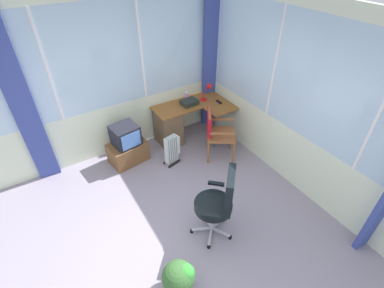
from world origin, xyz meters
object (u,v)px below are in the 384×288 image
at_px(tv_remote, 219,102).
at_px(space_heater, 172,149).
at_px(wooden_armchair, 214,129).
at_px(paper_tray, 189,102).
at_px(tv_on_stand, 127,146).
at_px(desk_lamp, 209,90).
at_px(spray_bottle, 187,96).
at_px(office_chair, 220,200).
at_px(potted_plant, 179,277).
at_px(desk, 172,124).

relative_size(tv_remote, space_heater, 0.26).
xyz_separation_m(tv_remote, wooden_armchair, (-0.47, -0.53, -0.15)).
bearing_deg(paper_tray, tv_on_stand, -176.93).
bearing_deg(tv_on_stand, space_heater, -35.69).
xyz_separation_m(desk_lamp, tv_on_stand, (-1.73, -0.02, -0.62)).
bearing_deg(wooden_armchair, desk_lamp, 63.82).
distance_m(tv_remote, wooden_armchair, 0.72).
relative_size(spray_bottle, office_chair, 0.20).
height_order(desk_lamp, potted_plant, desk_lamp).
bearing_deg(desk, potted_plant, -117.22).
bearing_deg(desk, spray_bottle, 18.63).
xyz_separation_m(desk_lamp, wooden_armchair, (-0.35, -0.71, -0.36)).
bearing_deg(space_heater, tv_remote, 14.41).
bearing_deg(desk_lamp, tv_remote, -56.56).
distance_m(wooden_armchair, tv_on_stand, 1.56).
xyz_separation_m(spray_bottle, potted_plant, (-1.74, -2.72, -0.57)).
xyz_separation_m(tv_remote, potted_plant, (-2.22, -2.33, -0.48)).
bearing_deg(desk, office_chair, -102.70).
bearing_deg(potted_plant, desk, 62.78).
bearing_deg(wooden_armchair, office_chair, -123.04).
distance_m(office_chair, potted_plant, 1.01).
distance_m(tv_remote, space_heater, 1.31).
bearing_deg(tv_on_stand, paper_tray, 3.07).
height_order(desk, tv_remote, tv_remote).
xyz_separation_m(desk, spray_bottle, (0.41, 0.14, 0.43)).
bearing_deg(paper_tray, potted_plant, -123.51).
relative_size(desk, space_heater, 2.44).
bearing_deg(office_chair, space_heater, 83.64).
relative_size(tv_on_stand, potted_plant, 1.62).
distance_m(spray_bottle, space_heater, 1.14).
distance_m(wooden_armchair, potted_plant, 2.54).
relative_size(wooden_armchair, tv_on_stand, 1.25).
xyz_separation_m(office_chair, tv_on_stand, (-0.47, 2.08, -0.31)).
bearing_deg(tv_remote, tv_on_stand, 175.39).
relative_size(office_chair, potted_plant, 2.42).
distance_m(tv_on_stand, space_heater, 0.80).
bearing_deg(tv_on_stand, potted_plant, -98.46).
height_order(desk, wooden_armchair, wooden_armchair).
bearing_deg(paper_tray, office_chair, -111.72).
bearing_deg(spray_bottle, space_heater, -135.81).
relative_size(desk_lamp, office_chair, 0.31).
distance_m(tv_remote, potted_plant, 3.26).
xyz_separation_m(space_heater, potted_plant, (-1.02, -2.03, -0.03)).
height_order(office_chair, potted_plant, office_chair).
xyz_separation_m(desk_lamp, office_chair, (-1.26, -2.11, -0.31)).
distance_m(spray_bottle, potted_plant, 3.28).
relative_size(office_chair, tv_on_stand, 1.50).
bearing_deg(spray_bottle, tv_on_stand, -170.41).
bearing_deg(spray_bottle, wooden_armchair, -89.30).
height_order(tv_remote, paper_tray, paper_tray).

